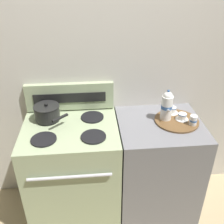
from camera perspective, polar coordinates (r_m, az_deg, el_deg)
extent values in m
plane|color=tan|center=(2.64, 0.29, -19.57)|extent=(6.00, 6.00, 0.00)
cube|color=beige|center=(2.23, -0.48, 5.92)|extent=(6.00, 0.05, 2.20)
cube|color=#9EAD84|center=(2.32, -8.27, -12.78)|extent=(0.74, 0.61, 0.90)
cylinder|color=silver|center=(1.91, -9.15, -13.82)|extent=(0.59, 0.02, 0.02)
cylinder|color=black|center=(2.17, -13.73, -1.54)|extent=(0.18, 0.18, 0.01)
cylinder|color=black|center=(2.14, -4.30, -1.10)|extent=(0.18, 0.18, 0.01)
cylinder|color=black|center=(1.95, -14.65, -5.78)|extent=(0.18, 0.18, 0.01)
cylinder|color=black|center=(1.91, -4.06, -5.36)|extent=(0.18, 0.18, 0.01)
cube|color=#9EAD84|center=(2.22, -9.14, 3.35)|extent=(0.73, 0.05, 0.23)
cube|color=black|center=(2.19, -9.17, 3.03)|extent=(0.59, 0.01, 0.08)
cube|color=slate|center=(2.37, 9.57, -11.63)|extent=(0.67, 0.61, 0.90)
cylinder|color=black|center=(2.14, -13.92, -0.18)|extent=(0.20, 0.20, 0.11)
cylinder|color=black|center=(2.11, -14.12, 1.18)|extent=(0.20, 0.20, 0.01)
sphere|color=black|center=(2.10, -14.17, 1.58)|extent=(0.03, 0.03, 0.03)
cylinder|color=black|center=(2.01, -11.25, -1.26)|extent=(0.12, 0.11, 0.02)
cylinder|color=brown|center=(2.15, 13.86, -1.83)|extent=(0.35, 0.35, 0.01)
cylinder|color=white|center=(2.10, 11.79, 0.92)|extent=(0.09, 0.09, 0.20)
cylinder|color=#38609E|center=(2.09, 11.82, 1.16)|extent=(0.09, 0.09, 0.03)
sphere|color=white|center=(2.05, 12.08, 3.35)|extent=(0.08, 0.08, 0.08)
sphere|color=#38609E|center=(2.03, 12.22, 4.50)|extent=(0.02, 0.02, 0.02)
cone|color=white|center=(2.04, 12.32, 0.26)|extent=(0.03, 0.07, 0.05)
cylinder|color=white|center=(2.16, 14.94, -1.52)|extent=(0.10, 0.10, 0.01)
cylinder|color=white|center=(2.15, 15.03, -0.89)|extent=(0.07, 0.07, 0.05)
cylinder|color=#38609E|center=(2.14, 15.10, -0.43)|extent=(0.07, 0.07, 0.01)
cylinder|color=white|center=(2.23, 12.86, -0.13)|extent=(0.10, 0.10, 0.01)
cylinder|color=white|center=(2.22, 12.94, 0.48)|extent=(0.07, 0.07, 0.05)
cylinder|color=#38609E|center=(2.21, 13.00, 0.94)|extent=(0.07, 0.07, 0.01)
cylinder|color=white|center=(2.10, 17.27, -1.72)|extent=(0.06, 0.06, 0.08)
cylinder|color=#38609E|center=(2.10, 17.27, -1.72)|extent=(0.06, 0.06, 0.01)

